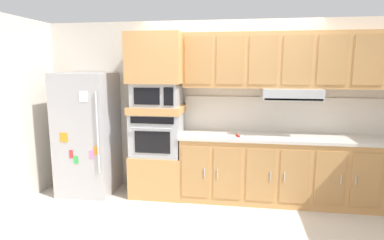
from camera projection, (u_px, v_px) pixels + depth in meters
name	position (u px, v px, depth m)	size (l,w,h in m)	color
ground_plane	(223.00, 222.00, 3.83)	(9.60, 9.60, 0.00)	beige
back_kitchen_wall	(229.00, 107.00, 4.71)	(6.20, 0.12, 2.50)	beige
side_panel_left	(4.00, 114.00, 4.04)	(0.12, 7.10, 2.50)	beige
refrigerator	(88.00, 134.00, 4.65)	(0.76, 0.73, 1.76)	#ADADB2
oven_base_cabinet	(159.00, 173.00, 4.66)	(0.74, 0.62, 0.60)	tan
built_in_oven	(158.00, 133.00, 4.56)	(0.70, 0.62, 0.60)	#A8AAAF
appliance_mid_shelf	(157.00, 109.00, 4.51)	(0.74, 0.62, 0.10)	tan
microwave	(157.00, 95.00, 4.47)	(0.64, 0.54, 0.32)	#A8AAAF
appliance_upper_cabinet	(156.00, 58.00, 4.39)	(0.74, 0.62, 0.68)	tan
lower_cabinet_run	(291.00, 171.00, 4.36)	(3.00, 0.63, 0.88)	tan
countertop_slab	(293.00, 138.00, 4.29)	(3.04, 0.64, 0.04)	beige
backsplash_panel	(291.00, 115.00, 4.52)	(3.04, 0.02, 0.50)	silver
upper_cabinet_with_hood	(295.00, 62.00, 4.24)	(3.00, 0.48, 0.88)	tan
screwdriver	(239.00, 136.00, 4.26)	(0.16, 0.15, 0.03)	red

